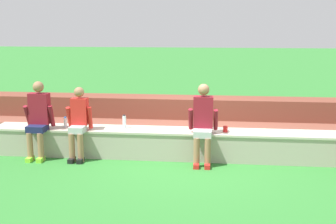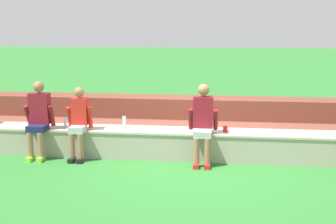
{
  "view_description": "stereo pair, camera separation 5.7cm",
  "coord_description": "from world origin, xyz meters",
  "px_view_note": "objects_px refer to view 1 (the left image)",
  "views": [
    {
      "loc": [
        0.47,
        -7.77,
        2.53
      ],
      "look_at": [
        -0.44,
        0.29,
        0.89
      ],
      "focal_mm": 46.8,
      "sensor_mm": 36.0,
      "label": 1
    },
    {
      "loc": [
        0.53,
        -7.77,
        2.53
      ],
      "look_at": [
        -0.44,
        0.29,
        0.89
      ],
      "focal_mm": 46.8,
      "sensor_mm": 36.0,
      "label": 2
    }
  ],
  "objects_px": {
    "person_far_left": "(38,117)",
    "person_left_of_center": "(79,122)",
    "plastic_cup_middle": "(225,129)",
    "water_bottle_mid_left": "(65,122)",
    "person_center": "(203,122)",
    "water_bottle_near_right": "(124,122)"
  },
  "relations": [
    {
      "from": "person_center",
      "to": "water_bottle_near_right",
      "type": "distance_m",
      "value": 1.56
    },
    {
      "from": "person_far_left",
      "to": "person_left_of_center",
      "type": "xyz_separation_m",
      "value": [
        0.78,
        0.01,
        -0.07
      ]
    },
    {
      "from": "person_center",
      "to": "water_bottle_near_right",
      "type": "relative_size",
      "value": 5.46
    },
    {
      "from": "water_bottle_mid_left",
      "to": "person_far_left",
      "type": "bearing_deg",
      "value": -146.95
    },
    {
      "from": "person_far_left",
      "to": "person_center",
      "type": "height_order",
      "value": "person_far_left"
    },
    {
      "from": "person_left_of_center",
      "to": "water_bottle_mid_left",
      "type": "xyz_separation_m",
      "value": [
        -0.35,
        0.27,
        -0.08
      ]
    },
    {
      "from": "person_center",
      "to": "plastic_cup_middle",
      "type": "bearing_deg",
      "value": 29.14
    },
    {
      "from": "person_left_of_center",
      "to": "plastic_cup_middle",
      "type": "bearing_deg",
      "value": 4.74
    },
    {
      "from": "person_far_left",
      "to": "water_bottle_mid_left",
      "type": "distance_m",
      "value": 0.53
    },
    {
      "from": "person_left_of_center",
      "to": "person_center",
      "type": "xyz_separation_m",
      "value": [
        2.33,
        -0.0,
        0.06
      ]
    },
    {
      "from": "person_left_of_center",
      "to": "plastic_cup_middle",
      "type": "height_order",
      "value": "person_left_of_center"
    },
    {
      "from": "water_bottle_mid_left",
      "to": "plastic_cup_middle",
      "type": "xyz_separation_m",
      "value": [
        3.1,
        -0.04,
        -0.04
      ]
    },
    {
      "from": "person_far_left",
      "to": "person_left_of_center",
      "type": "height_order",
      "value": "person_far_left"
    },
    {
      "from": "water_bottle_near_right",
      "to": "plastic_cup_middle",
      "type": "distance_m",
      "value": 1.94
    },
    {
      "from": "person_far_left",
      "to": "water_bottle_mid_left",
      "type": "xyz_separation_m",
      "value": [
        0.43,
        0.28,
        -0.15
      ]
    },
    {
      "from": "person_far_left",
      "to": "water_bottle_near_right",
      "type": "relative_size",
      "value": 5.47
    },
    {
      "from": "person_left_of_center",
      "to": "plastic_cup_middle",
      "type": "distance_m",
      "value": 2.76
    },
    {
      "from": "person_far_left",
      "to": "person_center",
      "type": "bearing_deg",
      "value": 0.1
    },
    {
      "from": "person_center",
      "to": "water_bottle_near_right",
      "type": "height_order",
      "value": "person_center"
    },
    {
      "from": "water_bottle_mid_left",
      "to": "plastic_cup_middle",
      "type": "bearing_deg",
      "value": -0.77
    },
    {
      "from": "person_far_left",
      "to": "water_bottle_near_right",
      "type": "distance_m",
      "value": 1.62
    },
    {
      "from": "person_far_left",
      "to": "water_bottle_mid_left",
      "type": "bearing_deg",
      "value": 33.05
    }
  ]
}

